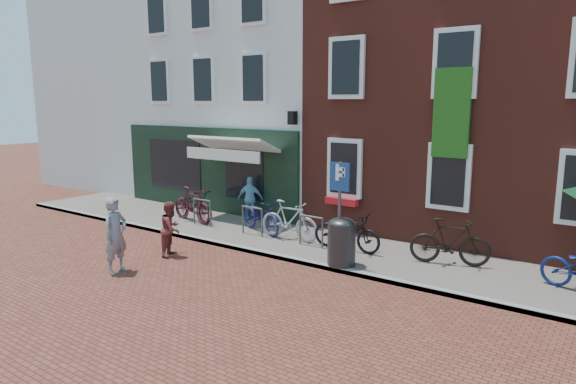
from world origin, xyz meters
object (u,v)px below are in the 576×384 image
Objects in this scene: woman at (116,235)px; bicycle_1 at (192,204)px; bicycle_0 at (193,205)px; boy at (171,228)px; cafe_person at (250,198)px; bicycle_3 at (289,220)px; litter_bin at (342,239)px; bicycle_4 at (347,231)px; bicycle_2 at (261,216)px; bicycle_5 at (450,242)px; parking_sign at (339,195)px.

woman is 0.96× the size of bicycle_1.
boy is at bearing -136.40° from bicycle_0.
cafe_person is 0.78× the size of bicycle_3.
bicycle_1 is (-6.03, 1.08, -0.08)m from litter_bin.
bicycle_4 is at bearing -75.17° from boy.
boy is at bearing 78.47° from cafe_person.
woman reaches higher than bicycle_0.
litter_bin is at bearing -90.33° from bicycle_2.
litter_bin reaches higher than bicycle_4.
litter_bin is 0.66× the size of bicycle_5.
boy reaches higher than bicycle_1.
boy is 3.29m from bicycle_1.
parking_sign is 1.74m from bicycle_4.
boy is 0.77× the size of bicycle_1.
bicycle_5 is (6.12, 3.04, -0.05)m from boy.
parking_sign is 1.73× the size of boy.
bicycle_1 reaches higher than bicycle_2.
bicycle_3 is at bearing 133.06° from cafe_person.
bicycle_1 is at bearing -135.97° from bicycle_0.
bicycle_1 is at bearing 16.57° from woman.
parking_sign is at bearing -119.35° from bicycle_3.
woman reaches higher than bicycle_1.
litter_bin is 5.20m from woman.
litter_bin is 0.66× the size of bicycle_3.
bicycle_1 is at bearing 88.17° from bicycle_3.
bicycle_3 is at bearing -56.37° from boy.
bicycle_5 is (2.10, 1.55, -1.13)m from parking_sign.
bicycle_5 is (2.54, 0.35, 0.05)m from bicycle_4.
parking_sign reaches higher than woman.
litter_bin is 0.50× the size of parking_sign.
litter_bin is 3.63m from bicycle_2.
litter_bin is 0.64× the size of bicycle_4.
parking_sign reaches higher than cafe_person.
boy is at bearing -133.02° from bicycle_1.
bicycle_0 is 1.00× the size of bicycle_4.
bicycle_1 is 0.97× the size of bicycle_2.
woman reaches higher than bicycle_3.
cafe_person is (-4.64, 2.30, 0.08)m from litter_bin.
bicycle_4 is (-0.48, 1.13, -0.13)m from litter_bin.
woman is at bearing 156.22° from boy.
boy reaches higher than bicycle_2.
boy reaches higher than bicycle_3.
bicycle_2 is at bearing 159.38° from litter_bin.
cafe_person is 0.75× the size of bicycle_4.
bicycle_2 is 1.03× the size of bicycle_3.
woman is at bearing -142.58° from parking_sign.
boy reaches higher than litter_bin.
cafe_person reaches higher than bicycle_4.
boy is 0.75× the size of bicycle_4.
bicycle_3 is (3.77, 0.00, 0.00)m from bicycle_1.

